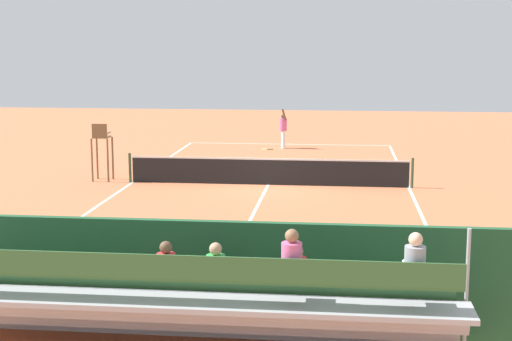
{
  "coord_description": "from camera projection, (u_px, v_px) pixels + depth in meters",
  "views": [
    {
      "loc": [
        -2.54,
        26.89,
        5.12
      ],
      "look_at": [
        0.0,
        4.0,
        1.2
      ],
      "focal_mm": 53.5,
      "sensor_mm": 36.0,
      "label": 1
    }
  ],
  "objects": [
    {
      "name": "backdrop_wall",
      "position": [
        194.0,
        275.0,
        13.59
      ],
      "size": [
        18.0,
        0.16,
        2.0
      ],
      "primitive_type": "cube",
      "color": "#235633",
      "rests_on": "ground"
    },
    {
      "name": "tennis_net",
      "position": [
        268.0,
        171.0,
        27.39
      ],
      "size": [
        10.3,
        0.1,
        1.07
      ],
      "color": "black",
      "rests_on": "ground"
    },
    {
      "name": "bleacher_stand",
      "position": [
        186.0,
        303.0,
        12.24
      ],
      "size": [
        9.06,
        2.4,
        2.48
      ],
      "color": "#B2B2B7",
      "rests_on": "ground"
    },
    {
      "name": "ground_plane",
      "position": [
        268.0,
        185.0,
        27.48
      ],
      "size": [
        60.0,
        60.0,
        0.0
      ],
      "primitive_type": "plane",
      "color": "#CC7047"
    },
    {
      "name": "courtside_bench",
      "position": [
        381.0,
        292.0,
        14.02
      ],
      "size": [
        1.8,
        0.4,
        0.93
      ],
      "color": "#234C2D",
      "rests_on": "ground"
    },
    {
      "name": "umpire_chair",
      "position": [
        102.0,
        146.0,
        28.09
      ],
      "size": [
        0.67,
        0.67,
        2.14
      ],
      "color": "brown",
      "rests_on": "ground"
    },
    {
      "name": "tennis_player",
      "position": [
        283.0,
        127.0,
        36.68
      ],
      "size": [
        0.44,
        0.56,
        1.93
      ],
      "color": "white",
      "rests_on": "ground"
    },
    {
      "name": "tennis_ball_near",
      "position": [
        322.0,
        157.0,
        33.69
      ],
      "size": [
        0.07,
        0.07,
        0.07
      ],
      "primitive_type": "sphere",
      "color": "#CCDB33",
      "rests_on": "ground"
    },
    {
      "name": "court_line_markings",
      "position": [
        268.0,
        185.0,
        27.51
      ],
      "size": [
        10.1,
        22.2,
        0.01
      ],
      "color": "white",
      "rests_on": "ground"
    },
    {
      "name": "tennis_racket",
      "position": [
        265.0,
        149.0,
        36.4
      ],
      "size": [
        0.57,
        0.32,
        0.03
      ],
      "color": "black",
      "rests_on": "ground"
    },
    {
      "name": "equipment_bag",
      "position": [
        295.0,
        311.0,
        14.13
      ],
      "size": [
        0.9,
        0.36,
        0.36
      ],
      "primitive_type": "cube",
      "color": "#334C8C",
      "rests_on": "ground"
    }
  ]
}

